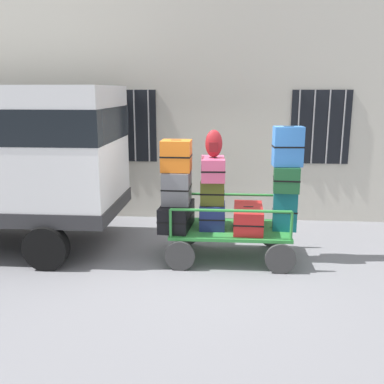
# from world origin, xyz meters

# --- Properties ---
(ground_plane) EXTENTS (40.00, 40.00, 0.00)m
(ground_plane) POSITION_xyz_m (0.00, 0.00, 0.00)
(ground_plane) COLOR gray
(building_wall) EXTENTS (12.00, 0.38, 5.00)m
(building_wall) POSITION_xyz_m (0.00, 2.67, 2.50)
(building_wall) COLOR beige
(building_wall) RESTS_ON ground
(luggage_cart) EXTENTS (2.01, 1.23, 0.52)m
(luggage_cart) POSITION_xyz_m (0.37, 0.23, 0.41)
(luggage_cart) COLOR #2D8438
(luggage_cart) RESTS_ON ground
(cart_railing) EXTENTS (1.88, 1.10, 0.47)m
(cart_railing) POSITION_xyz_m (0.37, 0.23, 0.89)
(cart_railing) COLOR #2D8438
(cart_railing) RESTS_ON luggage_cart
(suitcase_left_bottom) EXTENTS (0.54, 0.91, 0.41)m
(suitcase_left_bottom) POSITION_xyz_m (-0.51, 0.19, 0.72)
(suitcase_left_bottom) COLOR black
(suitcase_left_bottom) RESTS_ON luggage_cart
(suitcase_left_middle) EXTENTS (0.45, 0.60, 0.54)m
(suitcase_left_middle) POSITION_xyz_m (-0.51, 0.25, 1.20)
(suitcase_left_middle) COLOR slate
(suitcase_left_middle) RESTS_ON suitcase_left_bottom
(suitcase_left_top) EXTENTS (0.49, 0.42, 0.50)m
(suitcase_left_top) POSITION_xyz_m (-0.51, 0.21, 1.72)
(suitcase_left_top) COLOR orange
(suitcase_left_top) RESTS_ON suitcase_left_middle
(suitcase_midleft_bottom) EXTENTS (0.43, 0.53, 0.41)m
(suitcase_midleft_bottom) POSITION_xyz_m (0.07, 0.23, 0.72)
(suitcase_midleft_bottom) COLOR navy
(suitcase_midleft_bottom) RESTS_ON luggage_cart
(suitcase_midleft_middle) EXTENTS (0.39, 0.29, 0.39)m
(suitcase_midleft_middle) POSITION_xyz_m (0.07, 0.19, 1.12)
(suitcase_midleft_middle) COLOR #4C5119
(suitcase_midleft_middle) RESTS_ON suitcase_midleft_bottom
(suitcase_midleft_top) EXTENTS (0.41, 0.63, 0.37)m
(suitcase_midleft_top) POSITION_xyz_m (0.07, 0.26, 1.51)
(suitcase_midleft_top) COLOR #CC4C72
(suitcase_midleft_top) RESTS_ON suitcase_midleft_middle
(suitcase_center_bottom) EXTENTS (0.50, 0.92, 0.38)m
(suitcase_center_bottom) POSITION_xyz_m (0.66, 0.20, 0.71)
(suitcase_center_bottom) COLOR #B21E1E
(suitcase_center_bottom) RESTS_ON luggage_cart
(suitcase_midright_bottom) EXTENTS (0.41, 0.29, 0.64)m
(suitcase_midright_bottom) POSITION_xyz_m (1.25, 0.20, 0.84)
(suitcase_midright_bottom) COLOR #0F5960
(suitcase_midright_bottom) RESTS_ON luggage_cart
(suitcase_midright_middle) EXTENTS (0.44, 0.44, 0.41)m
(suitcase_midright_middle) POSITION_xyz_m (1.25, 0.21, 1.37)
(suitcase_midright_middle) COLOR #194C28
(suitcase_midright_middle) RESTS_ON suitcase_midright_bottom
(suitcase_midright_top) EXTENTS (0.48, 0.32, 0.63)m
(suitcase_midright_top) POSITION_xyz_m (1.25, 0.22, 1.88)
(suitcase_midright_top) COLOR #3372C6
(suitcase_midright_top) RESTS_ON suitcase_midright_middle
(backpack) EXTENTS (0.27, 0.22, 0.44)m
(backpack) POSITION_xyz_m (0.09, 0.25, 1.91)
(backpack) COLOR maroon
(backpack) RESTS_ON suitcase_midleft_top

